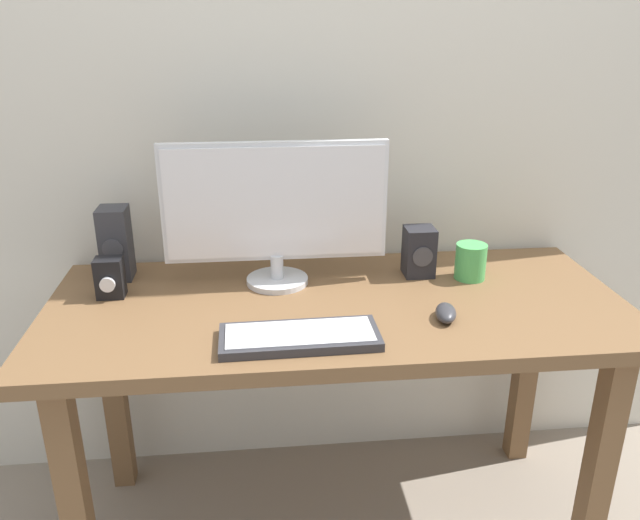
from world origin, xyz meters
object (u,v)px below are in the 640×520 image
(desk, at_px, (337,335))
(coffee_mug, at_px, (471,261))
(audio_controller, at_px, (110,278))
(keyboard_primary, at_px, (300,337))
(speaker_left, at_px, (116,243))
(monitor, at_px, (275,209))
(speaker_right, at_px, (419,252))
(mouse, at_px, (446,313))

(desk, bearing_deg, coffee_mug, 16.24)
(desk, relative_size, audio_controller, 14.02)
(keyboard_primary, distance_m, audio_controller, 0.58)
(keyboard_primary, xyz_separation_m, audio_controller, (-0.49, 0.30, 0.04))
(speaker_left, height_order, audio_controller, speaker_left)
(monitor, bearing_deg, speaker_left, 170.20)
(desk, height_order, monitor, monitor)
(desk, relative_size, monitor, 2.50)
(desk, relative_size, speaker_left, 7.31)
(speaker_right, bearing_deg, desk, -148.46)
(speaker_right, relative_size, coffee_mug, 1.39)
(desk, distance_m, monitor, 0.38)
(keyboard_primary, height_order, speaker_right, speaker_right)
(speaker_left, bearing_deg, coffee_mug, -6.19)
(speaker_right, height_order, speaker_left, speaker_left)
(audio_controller, bearing_deg, coffee_mug, 1.39)
(monitor, relative_size, speaker_left, 2.93)
(coffee_mug, bearing_deg, keyboard_primary, -147.69)
(coffee_mug, bearing_deg, mouse, -120.00)
(keyboard_primary, height_order, mouse, mouse)
(speaker_right, xyz_separation_m, coffee_mug, (0.14, -0.04, -0.02))
(desk, distance_m, speaker_right, 0.35)
(audio_controller, bearing_deg, keyboard_primary, -31.75)
(speaker_left, xyz_separation_m, coffee_mug, (1.01, -0.11, -0.05))
(speaker_right, bearing_deg, coffee_mug, -16.62)
(desk, height_order, coffee_mug, coffee_mug)
(keyboard_primary, relative_size, speaker_right, 2.62)
(speaker_right, relative_size, audio_controller, 1.31)
(keyboard_primary, relative_size, coffee_mug, 3.64)
(mouse, distance_m, speaker_left, 0.94)
(keyboard_primary, bearing_deg, coffee_mug, 32.31)
(mouse, xyz_separation_m, coffee_mug, (0.14, 0.25, 0.03))
(keyboard_primary, bearing_deg, desk, 61.17)
(speaker_right, height_order, audio_controller, speaker_right)
(mouse, relative_size, speaker_right, 0.69)
(desk, bearing_deg, speaker_left, 159.59)
(desk, bearing_deg, monitor, 136.16)
(mouse, distance_m, audio_controller, 0.89)
(speaker_right, height_order, coffee_mug, speaker_right)
(audio_controller, bearing_deg, desk, -8.69)
(monitor, relative_size, keyboard_primary, 1.64)
(speaker_left, relative_size, audio_controller, 1.92)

